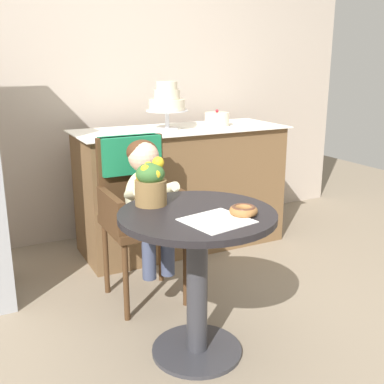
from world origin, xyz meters
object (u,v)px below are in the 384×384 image
at_px(flower_vase, 151,183).
at_px(tiered_cake_stand, 167,101).
at_px(seated_child, 146,192).
at_px(cafe_table, 197,256).
at_px(donut_front, 243,210).
at_px(wicker_chair, 137,192).
at_px(round_layer_cake, 217,119).

xyz_separation_m(flower_vase, tiered_cake_stand, (0.58, 1.10, 0.27)).
relative_size(seated_child, flower_vase, 3.21).
distance_m(cafe_table, donut_front, 0.31).
bearing_deg(tiered_cake_stand, seated_child, -122.03).
height_order(cafe_table, wicker_chair, wicker_chair).
height_order(cafe_table, donut_front, donut_front).
bearing_deg(donut_front, tiered_cake_stand, 78.97).
distance_m(wicker_chair, seated_child, 0.16).
bearing_deg(flower_vase, donut_front, -47.49).
bearing_deg(cafe_table, seated_child, 92.37).
xyz_separation_m(seated_child, tiered_cake_stand, (0.46, 0.74, 0.42)).
distance_m(cafe_table, round_layer_cake, 1.61).
bearing_deg(tiered_cake_stand, flower_vase, -117.89).
distance_m(donut_front, flower_vase, 0.46).
xyz_separation_m(wicker_chair, seated_child, (0.00, -0.16, 0.04)).
xyz_separation_m(cafe_table, seated_child, (-0.02, 0.56, 0.17)).
bearing_deg(tiered_cake_stand, wicker_chair, -128.38).
xyz_separation_m(wicker_chair, flower_vase, (-0.12, -0.51, 0.19)).
xyz_separation_m(tiered_cake_stand, round_layer_cake, (0.41, -0.00, -0.15)).
relative_size(wicker_chair, round_layer_cake, 5.16).
height_order(donut_front, tiered_cake_stand, tiered_cake_stand).
height_order(seated_child, flower_vase, seated_child).
xyz_separation_m(seated_child, flower_vase, (-0.12, -0.36, 0.15)).
distance_m(wicker_chair, tiered_cake_stand, 0.88).
bearing_deg(wicker_chair, seated_child, -96.53).
xyz_separation_m(cafe_table, round_layer_cake, (0.85, 1.30, 0.44)).
xyz_separation_m(cafe_table, tiered_cake_stand, (0.44, 1.30, 0.59)).
bearing_deg(flower_vase, tiered_cake_stand, 62.11).
bearing_deg(cafe_table, donut_front, -38.76).
height_order(cafe_table, tiered_cake_stand, tiered_cake_stand).
relative_size(wicker_chair, tiered_cake_stand, 2.84).
bearing_deg(tiered_cake_stand, round_layer_cake, -0.14).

